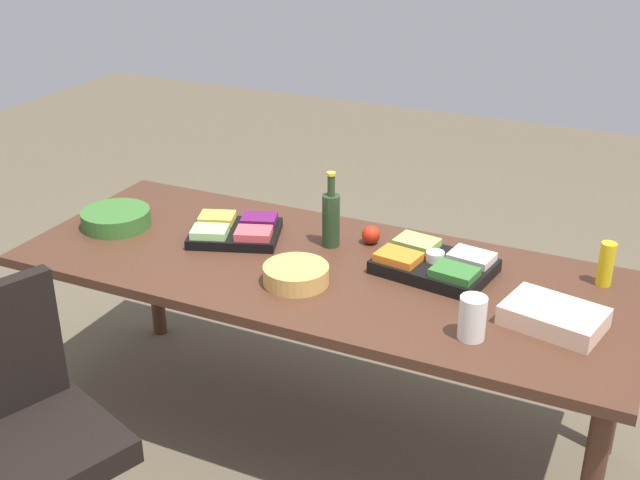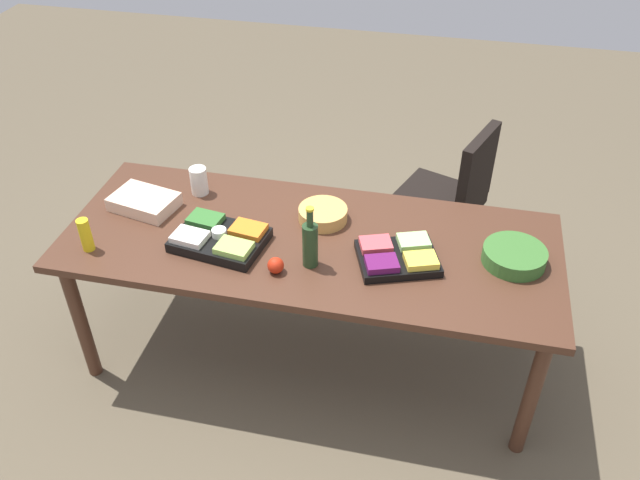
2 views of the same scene
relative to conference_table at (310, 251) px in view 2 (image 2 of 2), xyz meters
name	(u,v)px [view 2 (image 2 of 2)]	position (x,y,z in m)	size (l,w,h in m)	color
ground_plane	(311,352)	(0.00, 0.00, -0.72)	(10.00, 10.00, 0.00)	brown
conference_table	(310,251)	(0.00, 0.00, 0.00)	(2.39, 0.95, 0.80)	#4A2B1D
office_chair	(443,213)	(-0.62, -0.97, -0.35)	(0.62, 0.62, 0.97)	gray
mayo_jar	(199,181)	(0.66, -0.27, 0.15)	(0.09, 0.09, 0.15)	white
mustard_bottle	(86,235)	(1.00, 0.30, 0.16)	(0.06, 0.06, 0.17)	yellow
chip_bowl	(323,214)	(-0.03, -0.17, 0.11)	(0.24, 0.24, 0.07)	#D9A553
veggie_tray	(220,238)	(0.41, 0.13, 0.11)	(0.46, 0.36, 0.09)	black
fruit_platter	(398,256)	(-0.44, 0.08, 0.11)	(0.43, 0.38, 0.07)	black
wine_bottle	(310,243)	(-0.05, 0.18, 0.20)	(0.09, 0.09, 0.32)	#243E21
salad_bowl	(514,256)	(-0.96, -0.03, 0.11)	(0.29, 0.29, 0.07)	#376B2C
apple_red	(276,265)	(0.09, 0.27, 0.11)	(0.08, 0.08, 0.08)	red
sheet_cake	(144,202)	(0.89, -0.08, 0.11)	(0.32, 0.22, 0.07)	beige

